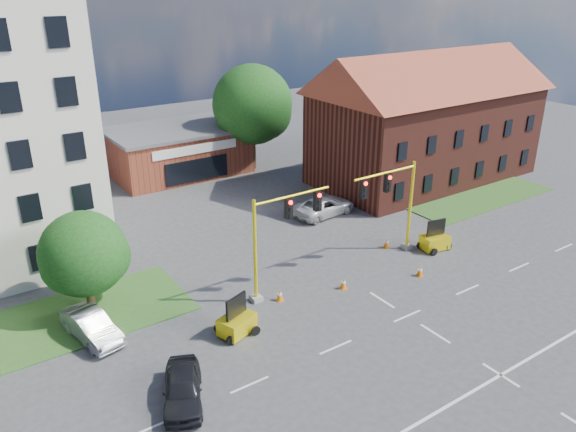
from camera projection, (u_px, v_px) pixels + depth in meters
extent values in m
plane|color=#3C3C3E|center=(407.00, 316.00, 30.63)|extent=(120.00, 120.00, 0.00)
cube|color=#2C5720|center=(483.00, 199.00, 46.80)|extent=(14.00, 4.00, 0.08)
cube|color=brown|center=(178.00, 152.00, 52.67)|extent=(12.00, 8.00, 4.00)
cube|color=#525254|center=(176.00, 129.00, 51.83)|extent=(12.40, 8.40, 0.30)
cube|color=silver|center=(196.00, 149.00, 49.12)|extent=(8.00, 0.10, 0.80)
cube|color=black|center=(197.00, 170.00, 49.86)|extent=(6.00, 0.10, 2.00)
cube|color=#522118|center=(425.00, 135.00, 50.58)|extent=(20.00, 10.00, 8.00)
cylinder|color=#392514|center=(253.00, 146.00, 53.68)|extent=(0.44, 0.44, 4.40)
sphere|color=#133D12|center=(252.00, 105.00, 52.12)|extent=(7.45, 7.45, 7.45)
sphere|color=#133D12|center=(264.00, 113.00, 53.51)|extent=(5.22, 5.22, 5.22)
cylinder|color=#392514|center=(89.00, 289.00, 30.88)|extent=(0.44, 0.44, 2.42)
sphere|color=#133D12|center=(84.00, 254.00, 30.02)|extent=(4.68, 4.68, 4.68)
sphere|color=#133D12|center=(101.00, 256.00, 30.95)|extent=(3.27, 3.27, 3.27)
cube|color=gray|center=(256.00, 298.00, 32.02)|extent=(0.60, 0.60, 0.30)
cylinder|color=yellow|center=(255.00, 252.00, 30.87)|extent=(0.20, 0.20, 6.20)
cylinder|color=yellow|center=(293.00, 196.00, 31.07)|extent=(5.00, 0.14, 0.14)
cube|color=black|center=(289.00, 208.00, 31.22)|extent=(0.40, 0.32, 1.20)
cube|color=black|center=(317.00, 201.00, 32.26)|extent=(0.40, 0.32, 1.20)
sphere|color=#FF0C07|center=(291.00, 203.00, 30.92)|extent=(0.24, 0.24, 0.24)
cube|color=gray|center=(407.00, 246.00, 38.25)|extent=(0.60, 0.60, 0.30)
cylinder|color=yellow|center=(410.00, 206.00, 37.09)|extent=(0.20, 0.20, 6.20)
cylinder|color=yellow|center=(385.00, 173.00, 34.71)|extent=(5.00, 0.14, 0.14)
cube|color=black|center=(388.00, 183.00, 35.11)|extent=(0.40, 0.32, 1.20)
cube|color=black|center=(363.00, 189.00, 34.07)|extent=(0.40, 0.32, 1.20)
sphere|color=#FF0C07|center=(390.00, 178.00, 34.82)|extent=(0.24, 0.24, 0.24)
cube|color=yellow|center=(237.00, 324.00, 28.91)|extent=(2.17, 1.80, 0.93)
cube|color=black|center=(236.00, 306.00, 28.48)|extent=(1.40, 0.61, 1.13)
cube|color=yellow|center=(435.00, 242.00, 37.98)|extent=(2.01, 1.52, 0.91)
cube|color=black|center=(436.00, 227.00, 37.57)|extent=(1.41, 0.38, 1.11)
cube|color=orange|center=(343.00, 288.00, 33.34)|extent=(0.38, 0.38, 0.04)
cone|color=orange|center=(343.00, 283.00, 33.21)|extent=(0.40, 0.40, 0.70)
cylinder|color=silver|center=(343.00, 282.00, 33.18)|extent=(0.27, 0.27, 0.09)
cube|color=orange|center=(280.00, 300.00, 32.10)|extent=(0.38, 0.38, 0.04)
cone|color=orange|center=(280.00, 295.00, 31.97)|extent=(0.40, 0.40, 0.70)
cylinder|color=silver|center=(280.00, 294.00, 31.94)|extent=(0.27, 0.27, 0.09)
cube|color=orange|center=(419.00, 276.00, 34.75)|extent=(0.38, 0.38, 0.04)
cone|color=orange|center=(420.00, 271.00, 34.62)|extent=(0.40, 0.40, 0.70)
cylinder|color=silver|center=(420.00, 270.00, 34.60)|extent=(0.27, 0.27, 0.09)
cube|color=orange|center=(386.00, 247.00, 38.42)|extent=(0.38, 0.38, 0.04)
cone|color=orange|center=(386.00, 243.00, 38.29)|extent=(0.40, 0.40, 0.70)
cylinder|color=silver|center=(386.00, 242.00, 38.27)|extent=(0.27, 0.27, 0.09)
imported|color=silver|center=(324.00, 206.00, 43.51)|extent=(5.39, 2.91, 1.44)
imported|color=black|center=(183.00, 388.00, 24.20)|extent=(3.16, 4.37, 1.38)
imported|color=#9DA1A4|center=(91.00, 326.00, 28.47)|extent=(2.31, 4.47, 1.40)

